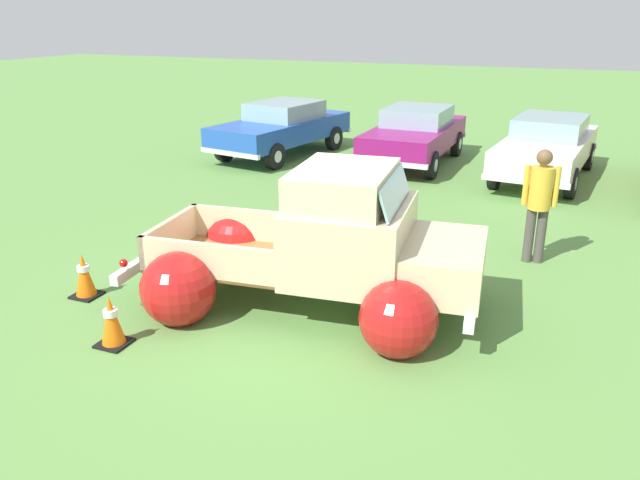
% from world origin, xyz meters
% --- Properties ---
extents(ground_plane, '(80.00, 80.00, 0.00)m').
position_xyz_m(ground_plane, '(0.00, 0.00, 0.00)').
color(ground_plane, '#609347').
extents(vintage_pickup_truck, '(4.78, 3.11, 1.96)m').
position_xyz_m(vintage_pickup_truck, '(0.39, 0.04, 0.76)').
color(vintage_pickup_truck, black).
rests_on(vintage_pickup_truck, ground).
extents(show_car_0, '(2.59, 4.68, 1.43)m').
position_xyz_m(show_car_0, '(-4.25, 8.31, 0.78)').
color(show_car_0, black).
rests_on(show_car_0, ground).
extents(show_car_1, '(1.91, 4.33, 1.43)m').
position_xyz_m(show_car_1, '(-0.65, 8.71, 0.78)').
color(show_car_1, black).
rests_on(show_car_1, ground).
extents(show_car_2, '(2.28, 4.77, 1.43)m').
position_xyz_m(show_car_2, '(2.58, 8.35, 0.78)').
color(show_car_2, black).
rests_on(show_car_2, ground).
extents(spectator_0, '(0.54, 0.39, 1.80)m').
position_xyz_m(spectator_0, '(2.76, 2.75, 1.03)').
color(spectator_0, '#4C4742').
rests_on(spectator_0, ground).
extents(lane_cone_0, '(0.36, 0.36, 0.63)m').
position_xyz_m(lane_cone_0, '(-1.63, -1.87, 0.31)').
color(lane_cone_0, black).
rests_on(lane_cone_0, ground).
extents(lane_cone_1, '(0.36, 0.36, 0.63)m').
position_xyz_m(lane_cone_1, '(-2.88, -0.93, 0.31)').
color(lane_cone_1, black).
rests_on(lane_cone_1, ground).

